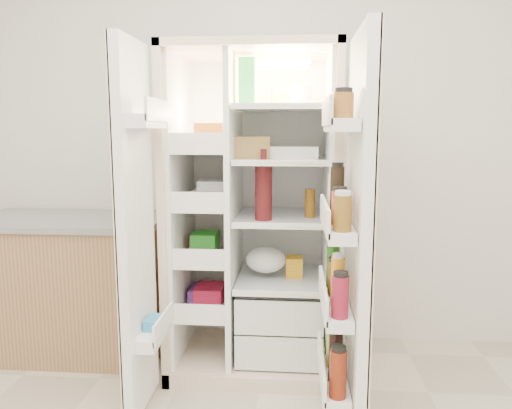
{
  "coord_description": "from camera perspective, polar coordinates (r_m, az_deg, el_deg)",
  "views": [
    {
      "loc": [
        0.18,
        -1.1,
        1.36
      ],
      "look_at": [
        -0.01,
        1.25,
        1.0
      ],
      "focal_mm": 34.0,
      "sensor_mm": 36.0,
      "label": 1
    }
  ],
  "objects": [
    {
      "name": "kitchen_counter",
      "position": [
        3.23,
        -20.81,
        -8.79
      ],
      "size": [
        1.16,
        0.62,
        0.84
      ],
      "color": "#A77453",
      "rests_on": "floor"
    },
    {
      "name": "wall_back",
      "position": [
        3.1,
        1.38,
        8.5
      ],
      "size": [
        4.0,
        0.02,
        2.7
      ],
      "primitive_type": "cube",
      "color": "silver",
      "rests_on": "floor"
    },
    {
      "name": "refrigerator",
      "position": [
        2.82,
        0.14,
        -3.87
      ],
      "size": [
        0.92,
        0.7,
        1.8
      ],
      "color": "beige",
      "rests_on": "floor"
    },
    {
      "name": "fridge_door",
      "position": [
        2.13,
        11.32,
        -4.8
      ],
      "size": [
        0.17,
        0.58,
        1.72
      ],
      "color": "white",
      "rests_on": "floor"
    },
    {
      "name": "freezer_door",
      "position": [
        2.31,
        -13.87,
        -3.24
      ],
      "size": [
        0.15,
        0.4,
        1.72
      ],
      "color": "white",
      "rests_on": "floor"
    }
  ]
}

